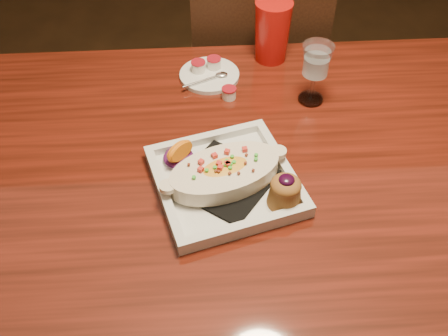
{
  "coord_description": "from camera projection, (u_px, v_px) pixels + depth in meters",
  "views": [
    {
      "loc": [
        -0.19,
        -0.75,
        1.52
      ],
      "look_at": [
        -0.14,
        -0.04,
        0.77
      ],
      "focal_mm": 40.0,
      "sensor_mm": 36.0,
      "label": 1
    }
  ],
  "objects": [
    {
      "name": "creamer_loose",
      "position": [
        229.0,
        93.0,
        1.21
      ],
      "size": [
        0.04,
        0.04,
        0.03
      ],
      "color": "white",
      "rests_on": "table"
    },
    {
      "name": "saucer",
      "position": [
        208.0,
        73.0,
        1.28
      ],
      "size": [
        0.15,
        0.15,
        0.1
      ],
      "color": "silver",
      "rests_on": "table"
    },
    {
      "name": "plate",
      "position": [
        230.0,
        177.0,
        1.0
      ],
      "size": [
        0.34,
        0.34,
        0.08
      ],
      "rotation": [
        0.0,
        0.0,
        0.27
      ],
      "color": "silver",
      "rests_on": "table"
    },
    {
      "name": "table",
      "position": [
        285.0,
        188.0,
        1.15
      ],
      "size": [
        1.5,
        0.9,
        0.75
      ],
      "color": "maroon",
      "rests_on": "floor"
    },
    {
      "name": "red_tumbler",
      "position": [
        272.0,
        31.0,
        1.29
      ],
      "size": [
        0.1,
        0.1,
        0.16
      ],
      "primitive_type": "cone",
      "color": "red",
      "rests_on": "table"
    },
    {
      "name": "goblet",
      "position": [
        316.0,
        64.0,
        1.14
      ],
      "size": [
        0.07,
        0.07,
        0.15
      ],
      "color": "silver",
      "rests_on": "table"
    },
    {
      "name": "floor",
      "position": [
        267.0,
        321.0,
        1.62
      ],
      "size": [
        7.0,
        7.0,
        0.0
      ],
      "primitive_type": "plane",
      "color": "black",
      "rests_on": "ground"
    },
    {
      "name": "chair_far",
      "position": [
        253.0,
        78.0,
        1.69
      ],
      "size": [
        0.42,
        0.42,
        0.93
      ],
      "rotation": [
        0.0,
        0.0,
        3.14
      ],
      "color": "black",
      "rests_on": "floor"
    }
  ]
}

